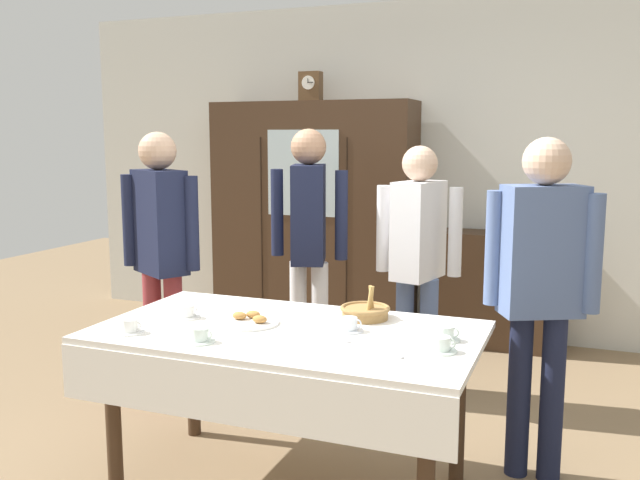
{
  "coord_description": "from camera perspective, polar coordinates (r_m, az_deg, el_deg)",
  "views": [
    {
      "loc": [
        1.24,
        -2.97,
        1.63
      ],
      "look_at": [
        0.0,
        0.2,
        1.11
      ],
      "focal_mm": 38.74,
      "sensor_mm": 36.0,
      "label": 1
    }
  ],
  "objects": [
    {
      "name": "tea_cup_near_left",
      "position": [
        3.19,
        -15.42,
        -6.93
      ],
      "size": [
        0.13,
        0.13,
        0.06
      ],
      "color": "white",
      "rests_on": "dining_table"
    },
    {
      "name": "person_behind_table_left",
      "position": [
        4.21,
        -13.03,
        -0.12
      ],
      "size": [
        0.52,
        0.36,
        1.65
      ],
      "color": "#933338",
      "rests_on": "ground"
    },
    {
      "name": "tea_cup_near_right",
      "position": [
        3.01,
        10.32,
        -7.66
      ],
      "size": [
        0.13,
        0.13,
        0.06
      ],
      "color": "silver",
      "rests_on": "dining_table"
    },
    {
      "name": "wall_cabinet",
      "position": [
        5.77,
        -0.55,
        1.89
      ],
      "size": [
        1.69,
        0.46,
        1.9
      ],
      "color": "#3D2819",
      "rests_on": "ground"
    },
    {
      "name": "spoon_near_right",
      "position": [
        2.95,
        1.83,
        -8.36
      ],
      "size": [
        0.12,
        0.02,
        0.01
      ],
      "color": "silver",
      "rests_on": "dining_table"
    },
    {
      "name": "back_wall",
      "position": [
        5.76,
        8.94,
        5.73
      ],
      "size": [
        6.4,
        0.1,
        2.7
      ],
      "primitive_type": "cube",
      "color": "silver",
      "rests_on": "ground"
    },
    {
      "name": "person_beside_shelf",
      "position": [
        3.35,
        17.8,
        -2.84
      ],
      "size": [
        0.52,
        0.34,
        1.63
      ],
      "color": "#191E38",
      "rests_on": "ground"
    },
    {
      "name": "tea_cup_mid_left",
      "position": [
        2.98,
        -9.88,
        -7.81
      ],
      "size": [
        0.13,
        0.13,
        0.06
      ],
      "color": "silver",
      "rests_on": "dining_table"
    },
    {
      "name": "bread_basket",
      "position": [
        3.32,
        3.76,
        -5.9
      ],
      "size": [
        0.24,
        0.24,
        0.16
      ],
      "color": "#9E7542",
      "rests_on": "dining_table"
    },
    {
      "name": "spoon_mid_right",
      "position": [
        3.19,
        -9.75,
        -7.21
      ],
      "size": [
        0.12,
        0.02,
        0.01
      ],
      "color": "silver",
      "rests_on": "dining_table"
    },
    {
      "name": "bookshelf_low",
      "position": [
        5.54,
        14.34,
        -4.0
      ],
      "size": [
        1.02,
        0.35,
        0.89
      ],
      "color": "#3D2819",
      "rests_on": "ground"
    },
    {
      "name": "ground_plane",
      "position": [
        3.61,
        -1.22,
        -18.27
      ],
      "size": [
        12.0,
        12.0,
        0.0
      ],
      "primitive_type": "plane",
      "color": "#846B4C",
      "rests_on": "ground"
    },
    {
      "name": "spoon_center",
      "position": [
        2.78,
        6.18,
        -9.53
      ],
      "size": [
        0.12,
        0.02,
        0.01
      ],
      "color": "silver",
      "rests_on": "dining_table"
    },
    {
      "name": "mantel_clock",
      "position": [
        5.76,
        -0.78,
        12.56
      ],
      "size": [
        0.18,
        0.11,
        0.24
      ],
      "color": "brown",
      "rests_on": "wall_cabinet"
    },
    {
      "name": "dining_table",
      "position": [
        3.15,
        -2.91,
        -9.31
      ],
      "size": [
        1.72,
        0.96,
        0.76
      ],
      "color": "#3D2819",
      "rests_on": "ground"
    },
    {
      "name": "tea_cup_front_edge",
      "position": [
        2.86,
        10.0,
        -8.58
      ],
      "size": [
        0.13,
        0.13,
        0.06
      ],
      "color": "silver",
      "rests_on": "dining_table"
    },
    {
      "name": "tea_cup_mid_right",
      "position": [
        3.38,
        -10.91,
        -5.88
      ],
      "size": [
        0.13,
        0.13,
        0.06
      ],
      "color": "white",
      "rests_on": "dining_table"
    },
    {
      "name": "tea_cup_far_right",
      "position": [
        3.11,
        2.42,
        -7.06
      ],
      "size": [
        0.13,
        0.13,
        0.06
      ],
      "color": "white",
      "rests_on": "dining_table"
    },
    {
      "name": "pastry_plate",
      "position": [
        3.25,
        -5.85,
        -6.66
      ],
      "size": [
        0.28,
        0.28,
        0.05
      ],
      "color": "white",
      "rests_on": "dining_table"
    },
    {
      "name": "book_stack",
      "position": [
        5.46,
        14.52,
        0.82
      ],
      "size": [
        0.17,
        0.23,
        0.05
      ],
      "color": "#99332D",
      "rests_on": "bookshelf_low"
    },
    {
      "name": "person_behind_table_right",
      "position": [
        4.18,
        8.1,
        -0.81
      ],
      "size": [
        0.52,
        0.4,
        1.57
      ],
      "color": "slate",
      "rests_on": "ground"
    },
    {
      "name": "person_near_right_end",
      "position": [
        4.39,
        -0.94,
        0.65
      ],
      "size": [
        0.52,
        0.4,
        1.67
      ],
      "color": "silver",
      "rests_on": "ground"
    }
  ]
}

